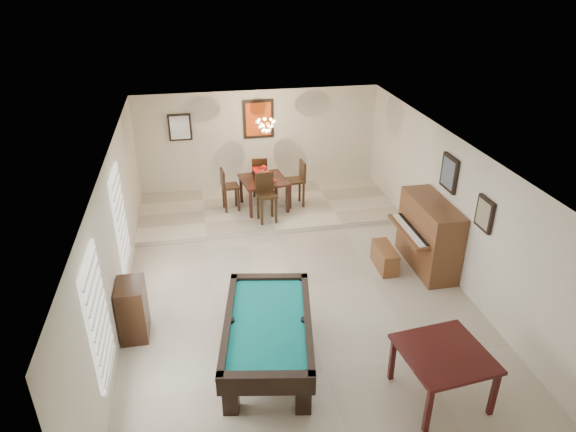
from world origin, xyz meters
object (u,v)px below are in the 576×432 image
object	(u,v)px
piano_bench	(385,257)
dining_chair_south	(267,199)
dining_chair_east	(295,184)
dining_chair_west	(230,189)
chandelier	(266,121)
pool_table	(268,342)
apothecary_chest	(133,310)
dining_table	(264,191)
flower_vase	(263,170)
square_table	(441,374)
dining_chair_north	(260,175)
upright_piano	(421,235)

from	to	relation	value
piano_bench	dining_chair_south	size ratio (longest dim) A/B	0.73
piano_bench	dining_chair_east	size ratio (longest dim) A/B	0.74
dining_chair_west	chandelier	world-z (taller)	chandelier
pool_table	chandelier	distance (m)	5.46
apothecary_chest	dining_table	xyz separation A→B (m)	(2.69, 4.03, 0.06)
flower_vase	dining_chair_west	xyz separation A→B (m)	(-0.78, 0.03, -0.45)
flower_vase	dining_chair_south	xyz separation A→B (m)	(-0.04, -0.72, -0.40)
chandelier	flower_vase	bearing A→B (deg)	-168.42
square_table	chandelier	distance (m)	6.60
pool_table	dining_table	bearing A→B (deg)	92.30
flower_vase	dining_chair_east	bearing A→B (deg)	-1.15
dining_chair_south	dining_chair_east	world-z (taller)	dining_chair_south
pool_table	dining_table	xyz separation A→B (m)	(0.69, 5.08, 0.16)
piano_bench	dining_chair_west	xyz separation A→B (m)	(-2.72, 2.93, 0.40)
pool_table	piano_bench	bearing A→B (deg)	49.76
dining_table	dining_chair_north	distance (m)	0.77
flower_vase	dining_chair_north	xyz separation A→B (m)	(0.01, 0.77, -0.45)
apothecary_chest	chandelier	distance (m)	5.20
square_table	flower_vase	bearing A→B (deg)	103.83
dining_table	dining_chair_north	size ratio (longest dim) A/B	1.01
piano_bench	dining_chair_south	world-z (taller)	dining_chair_south
dining_chair_north	apothecary_chest	bearing A→B (deg)	66.43
flower_vase	chandelier	bearing A→B (deg)	11.58
dining_chair_south	upright_piano	bearing A→B (deg)	-47.25
dining_chair_west	dining_chair_east	distance (m)	1.52
upright_piano	dining_chair_south	xyz separation A→B (m)	(-2.64, 2.24, -0.02)
pool_table	apothecary_chest	distance (m)	2.26
apothecary_chest	dining_chair_east	bearing A→B (deg)	49.51
dining_chair_north	chandelier	world-z (taller)	chandelier
flower_vase	dining_chair_east	size ratio (longest dim) A/B	0.21
apothecary_chest	dining_chair_south	world-z (taller)	dining_chair_south
pool_table	dining_chair_west	xyz separation A→B (m)	(-0.09, 5.11, 0.24)
upright_piano	dining_chair_west	bearing A→B (deg)	138.43
square_table	flower_vase	xyz separation A→B (m)	(-1.52, 6.16, 0.69)
apothecary_chest	flower_vase	bearing A→B (deg)	56.33
pool_table	upright_piano	size ratio (longest dim) A/B	1.40
dining_chair_north	dining_chair_east	bearing A→B (deg)	138.94
dining_table	flower_vase	size ratio (longest dim) A/B	4.52
square_table	flower_vase	world-z (taller)	flower_vase
upright_piano	dining_chair_east	distance (m)	3.49
dining_chair_south	chandelier	size ratio (longest dim) A/B	1.83
pool_table	dining_chair_north	size ratio (longest dim) A/B	2.30
piano_bench	dining_chair_west	world-z (taller)	dining_chair_west
flower_vase	dining_chair_west	size ratio (longest dim) A/B	0.22
dining_table	dining_chair_west	size ratio (longest dim) A/B	1.00
pool_table	dining_chair_west	size ratio (longest dim) A/B	2.28
dining_table	chandelier	bearing A→B (deg)	11.58
pool_table	dining_table	size ratio (longest dim) A/B	2.27
pool_table	chandelier	size ratio (longest dim) A/B	3.84
upright_piano	piano_bench	xyz separation A→B (m)	(-0.66, 0.07, -0.46)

